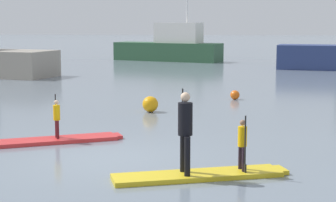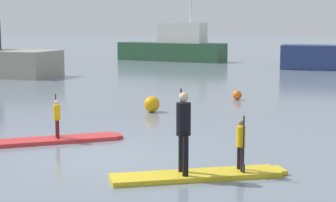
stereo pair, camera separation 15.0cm
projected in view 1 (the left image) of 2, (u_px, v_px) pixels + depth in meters
name	position (u px, v px, depth m)	size (l,w,h in m)	color
ground_plane	(111.00, 158.00, 13.37)	(240.00, 240.00, 0.00)	slate
paddleboard_near	(57.00, 140.00, 15.17)	(3.40, 2.13, 0.10)	red
paddler_child_solo	(57.00, 117.00, 15.10)	(0.24, 0.35, 1.17)	#4C1419
paddleboard_far	(201.00, 175.00, 11.72)	(3.69, 1.87, 0.10)	gold
paddler_adult	(185.00, 127.00, 11.50)	(0.38, 0.50, 1.73)	black
paddler_child_front	(242.00, 142.00, 11.81)	(0.24, 0.37, 1.19)	black
fishing_boat_green_midground	(170.00, 47.00, 45.88)	(9.12, 5.01, 8.43)	#2D5638
mooring_buoy_near	(235.00, 95.00, 23.34)	(0.38, 0.38, 0.38)	orange
mooring_buoy_mid	(150.00, 104.00, 20.12)	(0.56, 0.56, 0.56)	orange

